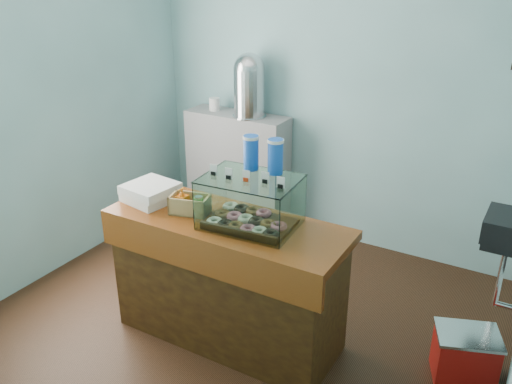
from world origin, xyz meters
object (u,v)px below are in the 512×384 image
Objects in this scene: red_cooler at (465,355)px; counter at (228,279)px; display_case at (252,199)px; coffee_urn at (249,84)px.

counter is at bearing 174.11° from red_cooler.
coffee_urn is (-0.92, 1.51, 0.33)m from display_case.
red_cooler is (1.49, 0.39, -0.29)m from counter.
display_case is 1.64m from red_cooler.
coffee_urn is 2.82m from red_cooler.
display_case reaches higher than counter.
coffee_urn is (-0.76, 1.56, 0.94)m from counter.
counter is 0.63m from display_case.
red_cooler is at bearing -27.46° from coffee_urn.
display_case is at bearing -58.69° from coffee_urn.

